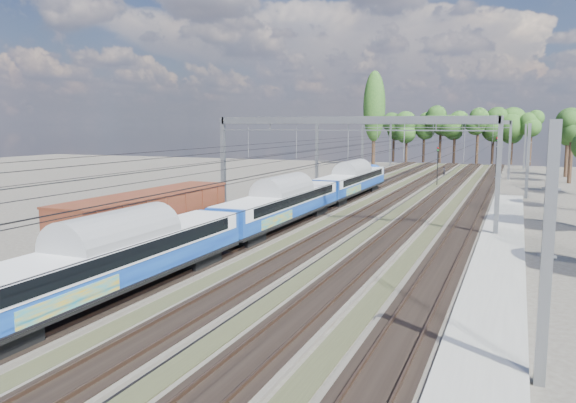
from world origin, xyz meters
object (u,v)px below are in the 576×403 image
at_px(signal_far, 497,151).
at_px(freight_boxcar, 149,218).
at_px(signal_near, 438,161).
at_px(emu_train, 281,199).
at_px(worker, 444,171).

bearing_deg(signal_far, freight_boxcar, -89.63).
bearing_deg(signal_near, freight_boxcar, -110.11).
height_order(emu_train, signal_near, signal_near).
relative_size(emu_train, signal_far, 9.66).
bearing_deg(emu_train, signal_far, 76.84).
xyz_separation_m(signal_near, signal_far, (6.90, 20.37, 0.62)).
relative_size(emu_train, worker, 39.45).
bearing_deg(worker, freight_boxcar, -164.44).
bearing_deg(freight_boxcar, emu_train, 68.01).
distance_m(emu_train, signal_near, 39.62).
xyz_separation_m(emu_train, freight_boxcar, (-4.50, -11.15, -0.12)).
xyz_separation_m(freight_boxcar, worker, (10.69, 64.79, -1.59)).
bearing_deg(signal_near, emu_train, -107.36).
distance_m(emu_train, signal_far, 60.98).
height_order(freight_boxcar, worker, freight_boxcar).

